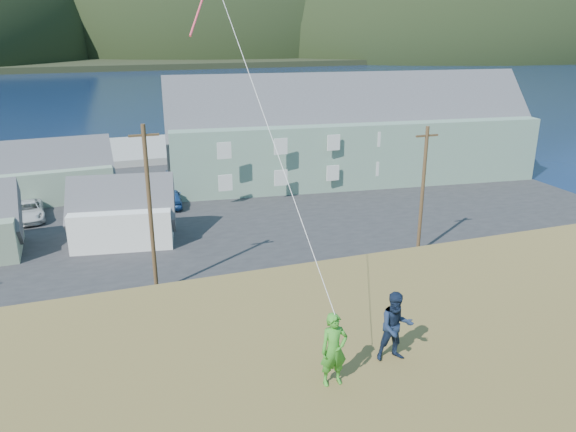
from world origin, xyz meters
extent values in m
plane|color=#0A1638|center=(0.00, 0.00, 0.00)|extent=(900.00, 900.00, 0.00)
cube|color=#4C3D19|center=(0.00, -2.00, 0.05)|extent=(110.00, 8.00, 0.10)
cube|color=#28282B|center=(0.00, 17.00, 0.06)|extent=(72.00, 36.00, 0.12)
cube|color=gray|center=(-6.00, 40.00, 0.45)|extent=(26.00, 14.00, 0.90)
cube|color=black|center=(0.00, 330.00, 1.00)|extent=(900.00, 320.00, 2.00)
ellipsoid|color=black|center=(-20.00, 300.00, 2.00)|extent=(200.00, 180.00, 100.00)
ellipsoid|color=black|center=(70.00, 290.00, 2.00)|extent=(230.00, 207.00, 142.60)
ellipsoid|color=black|center=(180.00, 270.00, 2.00)|extent=(280.00, 252.00, 134.40)
ellipsoid|color=black|center=(300.00, 300.00, 2.00)|extent=(240.00, 216.00, 100.80)
cube|color=gray|center=(18.79, 21.45, 3.16)|extent=(36.45, 14.37, 6.08)
cube|color=#47474C|center=(18.79, 21.45, 7.83)|extent=(36.92, 14.18, 9.89)
cube|color=white|center=(-4.06, 10.64, 1.49)|extent=(7.53, 5.93, 2.73)
cube|color=#47474C|center=(-4.06, 10.64, 3.53)|extent=(8.02, 5.97, 4.84)
cube|color=gray|center=(-8.89, 23.54, 1.61)|extent=(9.58, 6.08, 2.97)
cube|color=#47474C|center=(-8.89, 23.54, 3.93)|extent=(10.08, 6.08, 5.55)
cylinder|color=#47331E|center=(-2.95, 1.50, 5.03)|extent=(0.24, 0.24, 9.83)
cylinder|color=#47331E|center=(14.60, 1.50, 4.47)|extent=(0.24, 0.24, 8.69)
imported|color=navy|center=(1.91, 24.54, 0.90)|extent=(1.65, 4.72, 1.56)
imported|color=#B7B7B7|center=(-6.90, 23.82, 0.86)|extent=(2.57, 5.30, 1.49)
imported|color=black|center=(-4.97, 24.98, 0.86)|extent=(1.93, 4.42, 1.48)
imported|color=black|center=(-6.90, 18.25, 0.85)|extent=(2.10, 5.07, 1.46)
imported|color=navy|center=(0.29, 17.68, 0.87)|extent=(2.22, 4.58, 1.51)
imported|color=silver|center=(-10.98, 18.02, 0.83)|extent=(2.83, 5.28, 1.41)
imported|color=#378F27|center=(-1.02, -19.04, 8.07)|extent=(0.64, 0.43, 1.75)
imported|color=#16223C|center=(0.78, -18.64, 8.09)|extent=(0.96, 0.80, 1.77)
cylinder|color=#F94153|center=(-2.31, -12.50, 15.55)|extent=(0.06, 0.06, 3.31)
cylinder|color=white|center=(-1.36, -15.15, 12.70)|extent=(0.02, 0.02, 10.84)
camera|label=1|loc=(-5.61, -28.93, 14.95)|focal=35.00mm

